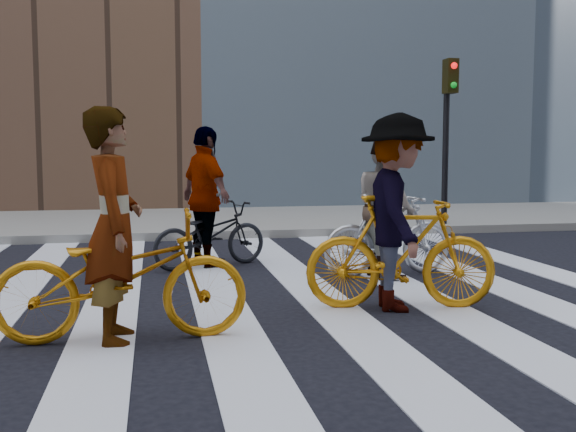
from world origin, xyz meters
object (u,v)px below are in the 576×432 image
object	(u,v)px
rider_mid	(385,207)
traffic_signal	(448,114)
rider_left	(114,225)
bike_dark_rear	(210,235)
bike_yellow_left	(121,276)
bike_silver_mid	(389,235)
rider_rear	(206,197)
rider_right	(397,212)
bike_yellow_right	(401,252)

from	to	relation	value
rider_mid	traffic_signal	bearing A→B (deg)	-39.84
rider_left	traffic_signal	bearing A→B (deg)	-41.61
traffic_signal	bike_dark_rear	size ratio (longest dim) A/B	1.96
bike_yellow_left	bike_dark_rear	distance (m)	3.59
rider_left	bike_silver_mid	bearing A→B (deg)	-53.71
rider_rear	rider_left	bearing A→B (deg)	139.40
traffic_signal	rider_right	distance (m)	6.89
rider_mid	rider_right	distance (m)	1.78
bike_silver_mid	rider_right	bearing A→B (deg)	155.78
bike_dark_rear	bike_silver_mid	bearing A→B (deg)	-141.28
rider_rear	bike_yellow_right	bearing A→B (deg)	-172.58
bike_yellow_left	bike_silver_mid	size ratio (longest dim) A/B	1.18
bike_yellow_right	rider_mid	bearing A→B (deg)	-3.95
bike_dark_rear	rider_rear	size ratio (longest dim) A/B	0.89
bike_dark_rear	rider_mid	distance (m)	2.43
bike_yellow_left	rider_left	bearing A→B (deg)	90.47
traffic_signal	bike_dark_rear	world-z (taller)	traffic_signal
traffic_signal	bike_silver_mid	xyz separation A→B (m)	(-2.70, -4.23, -1.75)
rider_mid	rider_right	world-z (taller)	rider_right
rider_right	rider_mid	bearing A→B (deg)	-5.51
rider_rear	rider_mid	bearing A→B (deg)	-141.28
traffic_signal	rider_rear	world-z (taller)	traffic_signal
bike_dark_rear	rider_mid	world-z (taller)	rider_mid
traffic_signal	rider_mid	world-z (taller)	traffic_signal
bike_silver_mid	rider_right	xyz separation A→B (m)	(-0.53, -1.71, 0.45)
bike_silver_mid	rider_rear	bearing A→B (deg)	56.48
bike_yellow_left	rider_mid	world-z (taller)	rider_mid
bike_silver_mid	bike_yellow_right	size ratio (longest dim) A/B	0.92
traffic_signal	rider_left	bearing A→B (deg)	-132.07
bike_dark_rear	rider_rear	xyz separation A→B (m)	(-0.05, 0.00, 0.51)
bike_silver_mid	rider_rear	distance (m)	2.51
rider_left	rider_right	size ratio (longest dim) A/B	1.00
traffic_signal	rider_right	size ratio (longest dim) A/B	1.70
rider_mid	rider_left	bearing A→B (deg)	119.38
traffic_signal	bike_yellow_right	bearing A→B (deg)	-118.16
rider_mid	bike_yellow_left	bearing A→B (deg)	119.81
rider_rear	bike_dark_rear	bearing A→B (deg)	-114.10
traffic_signal	rider_left	distance (m)	8.94
rider_right	rider_rear	xyz separation A→B (m)	(-1.68, 2.82, -0.02)
traffic_signal	bike_dark_rear	distance (m)	6.06
rider_left	rider_rear	distance (m)	3.59
rider_mid	rider_right	xyz separation A→B (m)	(-0.48, -1.71, 0.09)
rider_right	bike_silver_mid	bearing A→B (deg)	-7.05
rider_left	bike_yellow_right	bearing A→B (deg)	-76.73
bike_dark_rear	rider_right	xyz separation A→B (m)	(1.63, -2.82, 0.53)
traffic_signal	rider_left	world-z (taller)	traffic_signal
bike_yellow_left	rider_rear	size ratio (longest dim) A/B	1.09
rider_left	bike_yellow_left	bearing A→B (deg)	-89.53
bike_silver_mid	rider_left	distance (m)	4.01
bike_yellow_left	rider_rear	distance (m)	3.60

